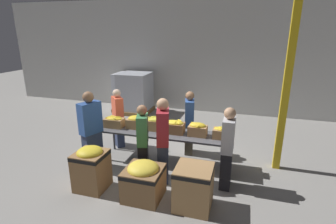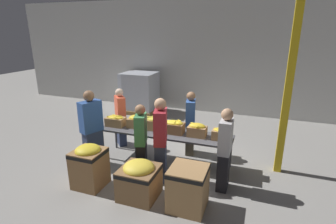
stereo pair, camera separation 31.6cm
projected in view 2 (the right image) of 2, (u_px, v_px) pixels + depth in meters
ground_plane at (165, 162)px, 6.06m from camera, size 30.00×30.00×0.00m
wall_back at (207, 57)px, 9.30m from camera, size 16.00×0.08×4.00m
sorting_table at (165, 134)px, 5.85m from camera, size 3.00×0.70×0.74m
banana_box_0 at (116, 121)px, 6.18m from camera, size 0.44×0.29×0.27m
banana_box_1 at (136, 121)px, 6.09m from camera, size 0.38×0.30×0.29m
banana_box_2 at (155, 123)px, 5.94m from camera, size 0.44×0.27×0.32m
banana_box_3 at (174, 127)px, 5.75m from camera, size 0.44×0.30×0.30m
banana_box_4 at (197, 130)px, 5.57m from camera, size 0.40×0.31×0.29m
banana_box_5 at (222, 134)px, 5.40m from camera, size 0.40×0.27×0.28m
volunteer_0 at (190, 124)px, 6.27m from camera, size 0.29×0.45×1.55m
volunteer_1 at (161, 141)px, 5.10m from camera, size 0.35×0.50×1.71m
volunteer_2 at (121, 117)px, 6.77m from camera, size 0.43×0.44×1.52m
volunteer_3 at (225, 150)px, 4.82m from camera, size 0.22×0.43×1.60m
volunteer_4 at (141, 141)px, 5.29m from camera, size 0.32×0.46×1.54m
volunteer_5 at (92, 130)px, 5.67m from camera, size 0.39×0.51×1.72m
donation_bin_0 at (89, 165)px, 5.01m from camera, size 0.56×0.56×0.85m
donation_bin_1 at (139, 178)px, 4.70m from camera, size 0.66×0.66×0.70m
donation_bin_2 at (188, 187)px, 4.39m from camera, size 0.62×0.62×0.75m
support_pillar at (290, 79)px, 5.09m from camera, size 0.14×0.14×4.00m
pallet_stack_0 at (136, 92)px, 9.87m from camera, size 1.03×1.03×1.40m
pallet_stack_1 at (141, 93)px, 9.61m from camera, size 1.14×1.14×1.45m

